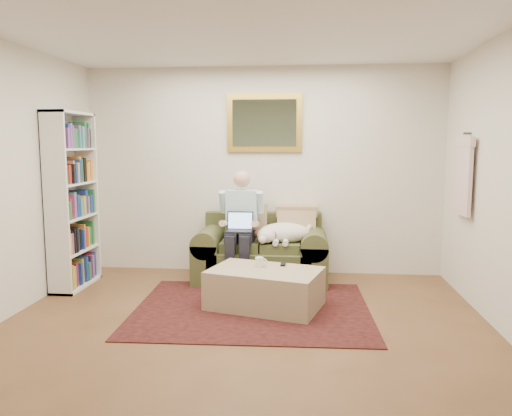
% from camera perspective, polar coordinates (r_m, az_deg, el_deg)
% --- Properties ---
extents(room_shell, '(4.51, 5.00, 2.61)m').
position_cam_1_polar(room_shell, '(4.21, -1.76, 2.67)').
color(room_shell, brown).
rests_on(room_shell, ground).
extents(rug, '(2.38, 1.93, 0.01)m').
position_cam_1_polar(rug, '(5.09, -0.45, -11.42)').
color(rug, black).
rests_on(rug, room_shell).
extents(sofa, '(1.58, 0.80, 0.95)m').
position_cam_1_polar(sofa, '(6.05, 0.61, -5.74)').
color(sofa, brown).
rests_on(sofa, room_shell).
extents(seated_man, '(0.52, 0.74, 1.33)m').
position_cam_1_polar(seated_man, '(5.86, -1.81, -2.28)').
color(seated_man, '#8CCAD8').
rests_on(seated_man, sofa).
extents(laptop, '(0.31, 0.24, 0.22)m').
position_cam_1_polar(laptop, '(5.80, -1.89, -2.07)').
color(laptop, black).
rests_on(laptop, seated_man).
extents(sleeping_dog, '(0.65, 0.41, 0.24)m').
position_cam_1_polar(sleeping_dog, '(5.89, 3.29, -2.84)').
color(sleeping_dog, white).
rests_on(sleeping_dog, sofa).
extents(ottoman, '(1.23, 0.96, 0.39)m').
position_cam_1_polar(ottoman, '(5.08, 1.03, -9.19)').
color(ottoman, '#C7B285').
rests_on(ottoman, room_shell).
extents(coffee_mug, '(0.08, 0.08, 0.10)m').
position_cam_1_polar(coffee_mug, '(5.13, 0.38, -6.19)').
color(coffee_mug, white).
rests_on(coffee_mug, ottoman).
extents(tv_remote, '(0.05, 0.15, 0.02)m').
position_cam_1_polar(tv_remote, '(5.22, 3.12, -6.40)').
color(tv_remote, black).
rests_on(tv_remote, ottoman).
extents(bookshelf, '(0.28, 0.80, 2.00)m').
position_cam_1_polar(bookshelf, '(6.05, -20.27, 0.79)').
color(bookshelf, white).
rests_on(bookshelf, room_shell).
extents(wall_mirror, '(0.94, 0.04, 0.72)m').
position_cam_1_polar(wall_mirror, '(6.31, 0.96, 9.68)').
color(wall_mirror, gold).
rests_on(wall_mirror, room_shell).
extents(hanging_shirt, '(0.06, 0.52, 0.90)m').
position_cam_1_polar(hanging_shirt, '(5.66, 22.61, 3.82)').
color(hanging_shirt, beige).
rests_on(hanging_shirt, room_shell).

